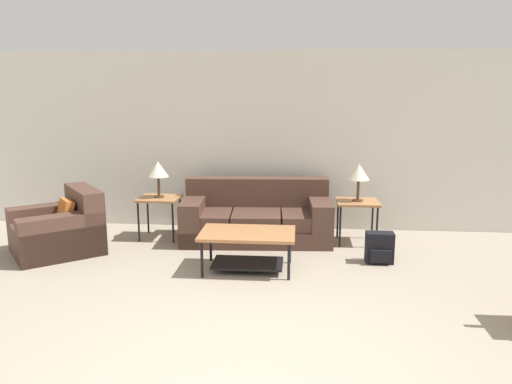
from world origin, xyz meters
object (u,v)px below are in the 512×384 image
at_px(couch, 257,219).
at_px(table_lamp_right, 359,173).
at_px(coffee_table, 248,242).
at_px(side_table_right, 357,205).
at_px(armchair, 60,230).
at_px(side_table_left, 159,201).
at_px(table_lamp_left, 158,170).
at_px(backpack, 379,248).

height_order(couch, table_lamp_right, table_lamp_right).
relative_size(coffee_table, side_table_right, 1.86).
height_order(armchair, side_table_left, armchair).
bearing_deg(armchair, table_lamp_left, 33.86).
bearing_deg(table_lamp_right, backpack, -76.92).
bearing_deg(table_lamp_left, coffee_table, -41.11).
xyz_separation_m(coffee_table, table_lamp_left, (-1.36, 1.18, 0.63)).
height_order(armchair, table_lamp_left, table_lamp_left).
bearing_deg(side_table_right, side_table_left, 180.00).
bearing_deg(side_table_left, backpack, -15.42).
xyz_separation_m(couch, armchair, (-2.45, -0.76, -0.01)).
bearing_deg(coffee_table, table_lamp_left, 138.89).
xyz_separation_m(coffee_table, table_lamp_right, (1.36, 1.18, 0.63)).
height_order(coffee_table, side_table_left, side_table_left).
bearing_deg(couch, armchair, -162.75).
bearing_deg(side_table_right, couch, 178.89).
bearing_deg(backpack, coffee_table, -166.08).
distance_m(coffee_table, table_lamp_right, 1.91).
bearing_deg(coffee_table, couch, 90.05).
xyz_separation_m(side_table_right, backpack, (0.19, -0.80, -0.34)).
bearing_deg(table_lamp_left, side_table_right, 0.00).
xyz_separation_m(armchair, side_table_left, (1.09, 0.73, 0.24)).
bearing_deg(couch, coffee_table, -89.95).
bearing_deg(coffee_table, table_lamp_right, 41.03).
xyz_separation_m(side_table_left, side_table_right, (2.72, 0.00, 0.00)).
xyz_separation_m(side_table_left, backpack, (2.90, -0.80, -0.34)).
distance_m(side_table_left, backpack, 3.03).
xyz_separation_m(table_lamp_left, backpack, (2.90, -0.80, -0.78)).
bearing_deg(table_lamp_right, coffee_table, -138.97).
bearing_deg(table_lamp_left, couch, 1.12).
bearing_deg(table_lamp_left, backpack, -15.42).
xyz_separation_m(side_table_right, table_lamp_right, (0.00, -0.00, 0.44)).
bearing_deg(backpack, couch, 151.88).
height_order(couch, side_table_right, couch).
distance_m(armchair, table_lamp_right, 3.94).
bearing_deg(side_table_left, table_lamp_left, -90.00).
distance_m(couch, backpack, 1.76).
bearing_deg(table_lamp_right, side_table_right, 90.00).
bearing_deg(couch, table_lamp_right, -1.11).
bearing_deg(table_lamp_left, armchair, -146.14).
distance_m(armchair, side_table_right, 3.89).
height_order(armchair, coffee_table, armchair).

